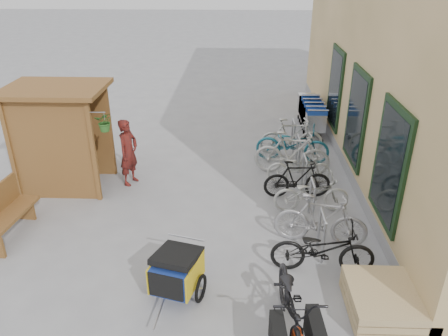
{
  "coord_description": "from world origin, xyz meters",
  "views": [
    {
      "loc": [
        0.8,
        -6.55,
        4.93
      ],
      "look_at": [
        0.5,
        1.5,
        1.0
      ],
      "focal_mm": 35.0,
      "sensor_mm": 36.0,
      "label": 1
    }
  ],
  "objects_px": {
    "shopping_carts": "(311,111)",
    "bike_0": "(323,249)",
    "bench": "(2,214)",
    "bike_7": "(291,137)",
    "bike_4": "(299,167)",
    "bike_1": "(321,220)",
    "bike_2": "(311,193)",
    "child_trailer": "(177,270)",
    "bike_6": "(293,144)",
    "kiosk": "(56,124)",
    "bike_3": "(297,179)",
    "bike_5": "(292,153)",
    "pallet_stack": "(381,301)",
    "person_kiosk": "(129,152)",
    "cargo_bike": "(292,308)"
  },
  "relations": [
    {
      "from": "bike_5",
      "to": "bike_6",
      "type": "distance_m",
      "value": 0.74
    },
    {
      "from": "pallet_stack",
      "to": "person_kiosk",
      "type": "height_order",
      "value": "person_kiosk"
    },
    {
      "from": "bike_0",
      "to": "bike_3",
      "type": "xyz_separation_m",
      "value": [
        -0.13,
        2.58,
        -0.01
      ]
    },
    {
      "from": "shopping_carts",
      "to": "cargo_bike",
      "type": "height_order",
      "value": "shopping_carts"
    },
    {
      "from": "bike_0",
      "to": "bike_6",
      "type": "bearing_deg",
      "value": 3.84
    },
    {
      "from": "bike_5",
      "to": "person_kiosk",
      "type": "bearing_deg",
      "value": 107.69
    },
    {
      "from": "child_trailer",
      "to": "bike_6",
      "type": "height_order",
      "value": "bike_6"
    },
    {
      "from": "bike_4",
      "to": "bike_6",
      "type": "distance_m",
      "value": 1.18
    },
    {
      "from": "bike_1",
      "to": "bike_6",
      "type": "height_order",
      "value": "bike_1"
    },
    {
      "from": "bike_0",
      "to": "kiosk",
      "type": "bearing_deg",
      "value": 65.3
    },
    {
      "from": "shopping_carts",
      "to": "bike_4",
      "type": "distance_m",
      "value": 3.6
    },
    {
      "from": "shopping_carts",
      "to": "bike_5",
      "type": "distance_m",
      "value": 3.19
    },
    {
      "from": "shopping_carts",
      "to": "bike_2",
      "type": "distance_m",
      "value": 4.88
    },
    {
      "from": "bike_0",
      "to": "bike_1",
      "type": "distance_m",
      "value": 0.82
    },
    {
      "from": "pallet_stack",
      "to": "cargo_bike",
      "type": "relative_size",
      "value": 0.6
    },
    {
      "from": "bench",
      "to": "bike_0",
      "type": "relative_size",
      "value": 0.93
    },
    {
      "from": "pallet_stack",
      "to": "bike_1",
      "type": "bearing_deg",
      "value": 110.74
    },
    {
      "from": "child_trailer",
      "to": "bike_0",
      "type": "xyz_separation_m",
      "value": [
        2.4,
        0.66,
        -0.01
      ]
    },
    {
      "from": "cargo_bike",
      "to": "bike_0",
      "type": "xyz_separation_m",
      "value": [
        0.67,
        1.45,
        -0.05
      ]
    },
    {
      "from": "pallet_stack",
      "to": "bike_6",
      "type": "xyz_separation_m",
      "value": [
        -0.8,
        5.43,
        0.29
      ]
    },
    {
      "from": "bench",
      "to": "bike_4",
      "type": "xyz_separation_m",
      "value": [
        5.92,
        2.5,
        -0.12
      ]
    },
    {
      "from": "bike_2",
      "to": "bike_7",
      "type": "bearing_deg",
      "value": -1.05
    },
    {
      "from": "bench",
      "to": "bike_1",
      "type": "distance_m",
      "value": 6.02
    },
    {
      "from": "shopping_carts",
      "to": "bike_0",
      "type": "bearing_deg",
      "value": -96.32
    },
    {
      "from": "bike_1",
      "to": "bike_0",
      "type": "bearing_deg",
      "value": -175.26
    },
    {
      "from": "child_trailer",
      "to": "person_kiosk",
      "type": "relative_size",
      "value": 0.93
    },
    {
      "from": "bike_5",
      "to": "shopping_carts",
      "type": "bearing_deg",
      "value": -7.78
    },
    {
      "from": "bench",
      "to": "bike_2",
      "type": "bearing_deg",
      "value": 16.79
    },
    {
      "from": "bike_7",
      "to": "bike_4",
      "type": "bearing_deg",
      "value": 177.24
    },
    {
      "from": "bike_0",
      "to": "bike_7",
      "type": "xyz_separation_m",
      "value": [
        -0.03,
        4.95,
        0.06
      ]
    },
    {
      "from": "person_kiosk",
      "to": "bike_3",
      "type": "bearing_deg",
      "value": -75.4
    },
    {
      "from": "bike_0",
      "to": "bike_5",
      "type": "height_order",
      "value": "bike_5"
    },
    {
      "from": "bench",
      "to": "bike_1",
      "type": "relative_size",
      "value": 0.95
    },
    {
      "from": "bike_6",
      "to": "kiosk",
      "type": "bearing_deg",
      "value": 115.1
    },
    {
      "from": "person_kiosk",
      "to": "bike_7",
      "type": "relative_size",
      "value": 0.93
    },
    {
      "from": "bike_0",
      "to": "bike_3",
      "type": "relative_size",
      "value": 1.17
    },
    {
      "from": "pallet_stack",
      "to": "bike_2",
      "type": "height_order",
      "value": "bike_2"
    },
    {
      "from": "child_trailer",
      "to": "bike_2",
      "type": "xyz_separation_m",
      "value": [
        2.5,
        2.65,
        -0.05
      ]
    },
    {
      "from": "cargo_bike",
      "to": "bike_4",
      "type": "bearing_deg",
      "value": 79.21
    },
    {
      "from": "shopping_carts",
      "to": "bike_2",
      "type": "bearing_deg",
      "value": -97.74
    },
    {
      "from": "person_kiosk",
      "to": "bike_4",
      "type": "xyz_separation_m",
      "value": [
        4.01,
        0.18,
        -0.4
      ]
    },
    {
      "from": "bench",
      "to": "bike_5",
      "type": "distance_m",
      "value": 6.49
    },
    {
      "from": "pallet_stack",
      "to": "bike_5",
      "type": "xyz_separation_m",
      "value": [
        -0.89,
        4.69,
        0.35
      ]
    },
    {
      "from": "bike_4",
      "to": "bike_6",
      "type": "height_order",
      "value": "bike_6"
    },
    {
      "from": "bike_2",
      "to": "bike_7",
      "type": "relative_size",
      "value": 0.93
    },
    {
      "from": "pallet_stack",
      "to": "bench",
      "type": "xyz_separation_m",
      "value": [
        -6.68,
        1.76,
        0.31
      ]
    },
    {
      "from": "pallet_stack",
      "to": "bench",
      "type": "relative_size",
      "value": 0.73
    },
    {
      "from": "bike_3",
      "to": "bike_5",
      "type": "xyz_separation_m",
      "value": [
        -0.01,
        1.18,
        0.1
      ]
    },
    {
      "from": "bike_2",
      "to": "bike_0",
      "type": "bearing_deg",
      "value": 173.69
    },
    {
      "from": "child_trailer",
      "to": "bike_0",
      "type": "height_order",
      "value": "bike_0"
    }
  ]
}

